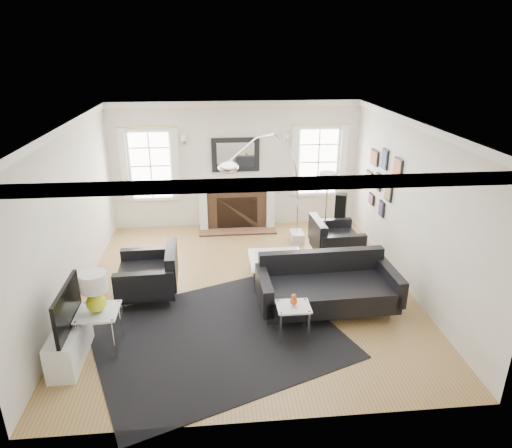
{
  "coord_description": "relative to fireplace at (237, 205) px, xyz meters",
  "views": [
    {
      "loc": [
        -0.48,
        -6.89,
        3.92
      ],
      "look_at": [
        0.2,
        0.3,
        1.06
      ],
      "focal_mm": 32.0,
      "sensor_mm": 36.0,
      "label": 1
    }
  ],
  "objects": [
    {
      "name": "side_table_left",
      "position": [
        -2.09,
        -4.28,
        -0.05
      ],
      "size": [
        0.54,
        0.54,
        0.6
      ],
      "color": "silver",
      "rests_on": "floor"
    },
    {
      "name": "stick_floor_lamp",
      "position": [
        1.67,
        -1.48,
        0.89
      ],
      "size": [
        0.33,
        0.33,
        1.65
      ],
      "color": "gold",
      "rests_on": "floor"
    },
    {
      "name": "crown_molding",
      "position": [
        0.0,
        -2.79,
        2.2
      ],
      "size": [
        5.5,
        6.0,
        0.12
      ],
      "primitive_type": "cube",
      "color": "white",
      "rests_on": "back_wall"
    },
    {
      "name": "area_rug",
      "position": [
        -0.52,
        -4.15,
        -0.54
      ],
      "size": [
        4.1,
        3.79,
        0.01
      ],
      "primitive_type": "cube",
      "rotation": [
        0.0,
        0.0,
        0.37
      ],
      "color": "black",
      "rests_on": "floor"
    },
    {
      "name": "armchair_right",
      "position": [
        1.78,
        -1.73,
        -0.17
      ],
      "size": [
        0.93,
        1.02,
        0.66
      ],
      "color": "black",
      "rests_on": "floor"
    },
    {
      "name": "armchair_left",
      "position": [
        -1.56,
        -2.93,
        -0.15
      ],
      "size": [
        0.99,
        1.09,
        0.71
      ],
      "color": "black",
      "rests_on": "floor"
    },
    {
      "name": "front_wall",
      "position": [
        0.0,
        -5.79,
        0.86
      ],
      "size": [
        5.5,
        0.04,
        2.8
      ],
      "primitive_type": "cube",
      "color": "silver",
      "rests_on": "floor"
    },
    {
      "name": "fireplace",
      "position": [
        0.0,
        0.0,
        0.0
      ],
      "size": [
        1.7,
        0.69,
        1.11
      ],
      "color": "white",
      "rests_on": "floor"
    },
    {
      "name": "ceiling",
      "position": [
        0.0,
        -2.79,
        2.26
      ],
      "size": [
        5.5,
        6.0,
        0.02
      ],
      "primitive_type": "cube",
      "color": "white",
      "rests_on": "back_wall"
    },
    {
      "name": "left_wall",
      "position": [
        -2.75,
        -2.79,
        0.86
      ],
      "size": [
        0.04,
        6.0,
        2.8
      ],
      "primitive_type": "cube",
      "color": "silver",
      "rests_on": "floor"
    },
    {
      "name": "window_right",
      "position": [
        1.85,
        0.16,
        0.92
      ],
      "size": [
        1.24,
        0.15,
        1.62
      ],
      "color": "white",
      "rests_on": "back_wall"
    },
    {
      "name": "mantel_mirror",
      "position": [
        0.0,
        0.16,
        1.11
      ],
      "size": [
        1.05,
        0.07,
        0.75
      ],
      "color": "black",
      "rests_on": "back_wall"
    },
    {
      "name": "back_wall",
      "position": [
        0.0,
        0.21,
        0.86
      ],
      "size": [
        5.5,
        0.04,
        2.8
      ],
      "primitive_type": "cube",
      "color": "silver",
      "rests_on": "floor"
    },
    {
      "name": "right_wall",
      "position": [
        2.75,
        -2.79,
        0.86
      ],
      "size": [
        0.04,
        6.0,
        2.8
      ],
      "primitive_type": "cube",
      "color": "silver",
      "rests_on": "floor"
    },
    {
      "name": "speaker_tower",
      "position": [
        2.08,
        -1.08,
        0.0
      ],
      "size": [
        0.28,
        0.28,
        1.09
      ],
      "primitive_type": "cube",
      "rotation": [
        0.0,
        0.0,
        -0.39
      ],
      "color": "black",
      "rests_on": "floor"
    },
    {
      "name": "arc_floor_lamp",
      "position": [
        0.49,
        -1.53,
        0.81
      ],
      "size": [
        1.76,
        1.63,
        2.5
      ],
      "color": "silver",
      "rests_on": "floor"
    },
    {
      "name": "nesting_table",
      "position": [
        0.56,
        -4.26,
        -0.14
      ],
      "size": [
        0.47,
        0.39,
        0.52
      ],
      "color": "silver",
      "rests_on": "floor"
    },
    {
      "name": "window_left",
      "position": [
        -1.85,
        0.16,
        0.92
      ],
      "size": [
        1.24,
        0.15,
        1.62
      ],
      "color": "white",
      "rests_on": "back_wall"
    },
    {
      "name": "floor",
      "position": [
        0.0,
        -2.79,
        -0.54
      ],
      "size": [
        6.0,
        6.0,
        0.0
      ],
      "primitive_type": "plane",
      "color": "olive",
      "rests_on": "ground"
    },
    {
      "name": "orange_vase",
      "position": [
        0.56,
        -4.26,
        0.07
      ],
      "size": [
        0.11,
        0.11,
        0.17
      ],
      "color": "#D3531B",
      "rests_on": "nesting_table"
    },
    {
      "name": "sofa",
      "position": [
        1.2,
        -3.55,
        -0.16
      ],
      "size": [
        2.18,
        1.06,
        0.7
      ],
      "color": "black",
      "rests_on": "floor"
    },
    {
      "name": "gallery_wall",
      "position": [
        2.72,
        -1.5,
        0.99
      ],
      "size": [
        0.04,
        1.73,
        1.29
      ],
      "color": "black",
      "rests_on": "right_wall"
    },
    {
      "name": "coffee_table",
      "position": [
        0.55,
        -2.57,
        -0.15
      ],
      "size": [
        0.95,
        0.95,
        0.42
      ],
      "color": "silver",
      "rests_on": "floor"
    },
    {
      "name": "tv_unit",
      "position": [
        -2.44,
        -4.49,
        -0.21
      ],
      "size": [
        0.35,
        1.0,
        1.09
      ],
      "color": "white",
      "rests_on": "floor"
    },
    {
      "name": "gourd_lamp",
      "position": [
        -2.09,
        -4.28,
        0.38
      ],
      "size": [
        0.35,
        0.35,
        0.57
      ],
      "color": "yellow",
      "rests_on": "side_table_left"
    }
  ]
}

